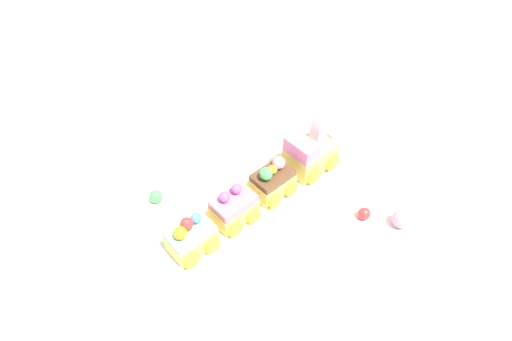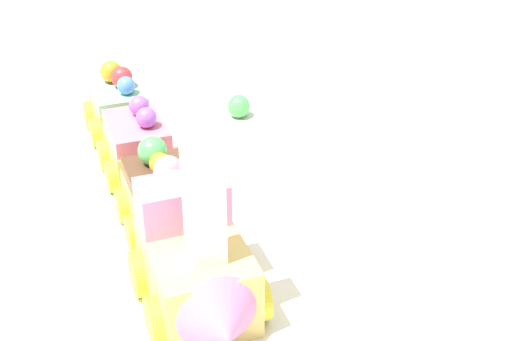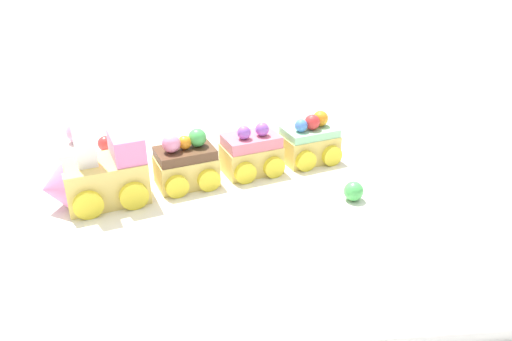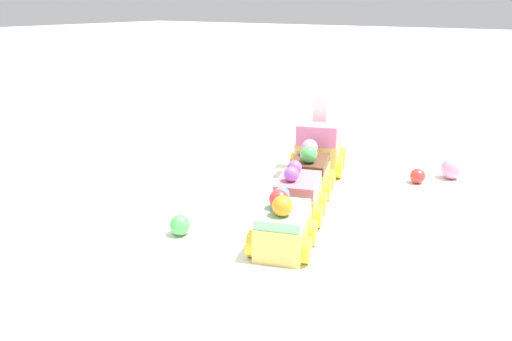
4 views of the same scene
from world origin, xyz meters
name	(u,v)px [view 2 (image 2 of 4)]	position (x,y,z in m)	size (l,w,h in m)	color
ground_plane	(215,214)	(0.00, 0.00, 0.00)	(10.00, 10.00, 0.00)	#B2B2B7
display_board	(215,208)	(0.00, 0.00, 0.01)	(0.73, 0.45, 0.01)	white
cake_train_locomotive	(199,268)	(0.13, -0.01, 0.05)	(0.12, 0.09, 0.13)	#EACC66
cake_car_chocolate	(162,197)	(0.03, -0.04, 0.04)	(0.08, 0.08, 0.07)	#EACC66
cake_car_strawberry	(139,148)	(-0.05, -0.06, 0.04)	(0.08, 0.08, 0.07)	#EACC66
cake_car_mint	(120,108)	(-0.12, -0.09, 0.04)	(0.08, 0.08, 0.06)	#EACC66
gumball_green	(239,106)	(-0.15, 0.02, 0.02)	(0.02, 0.02, 0.02)	#4CBC56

